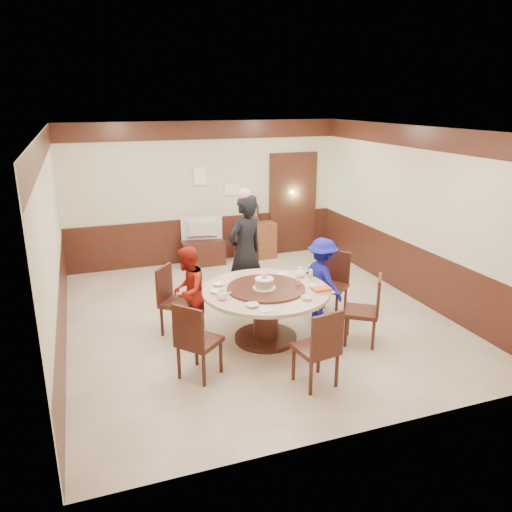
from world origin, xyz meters
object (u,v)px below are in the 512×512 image
object	(u,v)px
banquet_table	(266,304)
tv_stand	(203,252)
person_blue	(322,279)
side_cabinet	(256,241)
birthday_cake	(264,283)
television	(202,229)
person_red	(188,291)
shrimp_platter	(321,290)
thermos	(255,214)
person_standing	(245,252)

from	to	relation	value
banquet_table	tv_stand	distance (m)	3.54
person_blue	tv_stand	size ratio (longest dim) A/B	1.48
tv_stand	side_cabinet	distance (m)	1.15
birthday_cake	television	size ratio (longest dim) A/B	0.38
birthday_cake	tv_stand	world-z (taller)	birthday_cake
person_red	birthday_cake	xyz separation A→B (m)	(0.92, -0.58, 0.21)
banquet_table	television	world-z (taller)	television
banquet_table	side_cabinet	world-z (taller)	banquet_table
shrimp_platter	thermos	world-z (taller)	thermos
shrimp_platter	tv_stand	distance (m)	3.97
side_cabinet	tv_stand	bearing A→B (deg)	-178.50
person_blue	thermos	world-z (taller)	person_blue
banquet_table	person_red	distance (m)	1.10
person_red	shrimp_platter	distance (m)	1.85
thermos	shrimp_platter	bearing A→B (deg)	-96.69
television	side_cabinet	size ratio (longest dim) A/B	1.02
person_blue	shrimp_platter	world-z (taller)	person_blue
thermos	person_red	bearing A→B (deg)	-124.47
person_standing	person_red	world-z (taller)	person_standing
banquet_table	person_standing	distance (m)	1.25
person_red	side_cabinet	distance (m)	3.67
banquet_table	shrimp_platter	world-z (taller)	shrimp_platter
banquet_table	person_standing	bearing A→B (deg)	85.21
tv_stand	person_red	bearing A→B (deg)	-107.31
person_red	shrimp_platter	xyz separation A→B (m)	(1.61, -0.90, 0.14)
birthday_cake	side_cabinet	size ratio (longest dim) A/B	0.39
person_red	thermos	world-z (taller)	person_red
banquet_table	birthday_cake	bearing A→B (deg)	-141.74
tv_stand	person_standing	bearing A→B (deg)	-87.02
television	banquet_table	bearing A→B (deg)	101.09
person_blue	person_red	bearing A→B (deg)	73.18
side_cabinet	banquet_table	bearing A→B (deg)	-107.52
shrimp_platter	side_cabinet	xyz separation A→B (m)	(0.47, 3.91, -0.40)
person_blue	shrimp_platter	distance (m)	0.86
person_standing	thermos	size ratio (longest dim) A/B	4.83
person_red	television	distance (m)	3.12
person_red	shrimp_platter	size ratio (longest dim) A/B	4.28
shrimp_platter	person_standing	bearing A→B (deg)	109.96
person_red	tv_stand	world-z (taller)	person_red
person_red	birthday_cake	world-z (taller)	person_red
birthday_cake	thermos	distance (m)	3.77
person_red	birthday_cake	bearing A→B (deg)	86.96
tv_stand	side_cabinet	size ratio (longest dim) A/B	1.06
banquet_table	television	xyz separation A→B (m)	(-0.02, 3.53, 0.20)
shrimp_platter	side_cabinet	bearing A→B (deg)	83.17
banquet_table	person_blue	world-z (taller)	person_blue
birthday_cake	tv_stand	size ratio (longest dim) A/B	0.36
banquet_table	tv_stand	size ratio (longest dim) A/B	2.02
shrimp_platter	tv_stand	size ratio (longest dim) A/B	0.35
thermos	television	bearing A→B (deg)	-178.49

